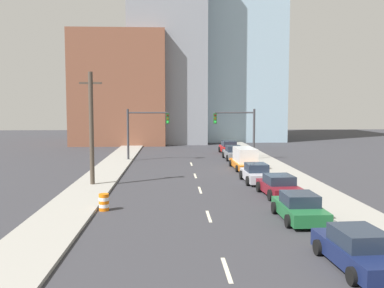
# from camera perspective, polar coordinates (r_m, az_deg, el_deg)

# --- Properties ---
(sidewalk_left) EXTENTS (3.06, 93.18, 0.17)m
(sidewalk_left) POSITION_cam_1_polar(r_m,az_deg,el_deg) (53.01, -8.90, -1.21)
(sidewalk_left) COLOR gray
(sidewalk_left) RESTS_ON ground
(sidewalk_right) EXTENTS (3.06, 93.18, 0.17)m
(sidewalk_right) POSITION_cam_1_polar(r_m,az_deg,el_deg) (53.57, 7.67, -1.13)
(sidewalk_right) COLOR gray
(sidewalk_right) RESTS_ON ground
(lane_stripe_at_9m) EXTENTS (0.16, 2.40, 0.01)m
(lane_stripe_at_9m) POSITION_cam_1_polar(r_m,az_deg,el_deg) (15.90, 4.64, -16.35)
(lane_stripe_at_9m) COLOR beige
(lane_stripe_at_9m) RESTS_ON ground
(lane_stripe_at_16m) EXTENTS (0.16, 2.40, 0.01)m
(lane_stripe_at_16m) POSITION_cam_1_polar(r_m,az_deg,el_deg) (22.94, 2.25, -9.60)
(lane_stripe_at_16m) COLOR beige
(lane_stripe_at_16m) RESTS_ON ground
(lane_stripe_at_23m) EXTENTS (0.16, 2.40, 0.01)m
(lane_stripe_at_23m) POSITION_cam_1_polar(r_m,az_deg,el_deg) (29.86, 1.07, -6.15)
(lane_stripe_at_23m) COLOR beige
(lane_stripe_at_23m) RESTS_ON ground
(lane_stripe_at_30m) EXTENTS (0.16, 2.40, 0.01)m
(lane_stripe_at_30m) POSITION_cam_1_polar(r_m,az_deg,el_deg) (35.87, 0.43, -4.26)
(lane_stripe_at_30m) COLOR beige
(lane_stripe_at_30m) RESTS_ON ground
(lane_stripe_at_37m) EXTENTS (0.16, 2.40, 0.01)m
(lane_stripe_at_37m) POSITION_cam_1_polar(r_m,az_deg,el_deg) (43.10, -0.09, -2.69)
(lane_stripe_at_37m) COLOR beige
(lane_stripe_at_37m) RESTS_ON ground
(building_brick_left) EXTENTS (14.00, 16.00, 16.93)m
(building_brick_left) POSITION_cam_1_polar(r_m,az_deg,el_deg) (70.10, -9.28, 7.15)
(building_brick_left) COLOR brown
(building_brick_left) RESTS_ON ground
(building_office_center) EXTENTS (12.00, 20.00, 29.05)m
(building_office_center) POSITION_cam_1_polar(r_m,az_deg,el_deg) (74.11, -3.24, 11.80)
(building_office_center) COLOR gray
(building_office_center) RESTS_ON ground
(building_glass_right) EXTENTS (13.00, 20.00, 34.02)m
(building_glass_right) POSITION_cam_1_polar(r_m,az_deg,el_deg) (79.31, 6.24, 13.14)
(building_glass_right) COLOR #99B7CC
(building_glass_right) RESTS_ON ground
(traffic_signal_left) EXTENTS (4.51, 0.35, 5.53)m
(traffic_signal_left) POSITION_cam_1_polar(r_m,az_deg,el_deg) (45.73, -6.83, 2.28)
(traffic_signal_left) COLOR #38383D
(traffic_signal_left) RESTS_ON ground
(traffic_signal_right) EXTENTS (4.51, 0.35, 5.53)m
(traffic_signal_right) POSITION_cam_1_polar(r_m,az_deg,el_deg) (46.22, 6.60, 2.31)
(traffic_signal_right) COLOR #38383D
(traffic_signal_right) RESTS_ON ground
(utility_pole_left_mid) EXTENTS (1.60, 0.32, 8.26)m
(utility_pole_left_mid) POSITION_cam_1_polar(r_m,az_deg,el_deg) (31.57, -13.26, 2.09)
(utility_pole_left_mid) COLOR #473D33
(utility_pole_left_mid) RESTS_ON ground
(traffic_barrel) EXTENTS (0.56, 0.56, 0.95)m
(traffic_barrel) POSITION_cam_1_polar(r_m,az_deg,el_deg) (24.52, -11.67, -7.61)
(traffic_barrel) COLOR orange
(traffic_barrel) RESTS_ON ground
(sedan_navy) EXTENTS (2.21, 4.68, 1.43)m
(sedan_navy) POSITION_cam_1_polar(r_m,az_deg,el_deg) (16.89, 21.29, -13.06)
(sedan_navy) COLOR #141E47
(sedan_navy) RESTS_ON ground
(sedan_green) EXTENTS (2.16, 4.37, 1.39)m
(sedan_green) POSITION_cam_1_polar(r_m,az_deg,el_deg) (22.72, 14.13, -8.24)
(sedan_green) COLOR #1E6033
(sedan_green) RESTS_ON ground
(sedan_maroon) EXTENTS (2.39, 4.55, 1.37)m
(sedan_maroon) POSITION_cam_1_polar(r_m,az_deg,el_deg) (28.43, 11.53, -5.52)
(sedan_maroon) COLOR maroon
(sedan_maroon) RESTS_ON ground
(sedan_silver) EXTENTS (2.11, 4.39, 1.45)m
(sedan_silver) POSITION_cam_1_polar(r_m,az_deg,el_deg) (33.13, 8.57, -3.93)
(sedan_silver) COLOR #B2B2BC
(sedan_silver) RESTS_ON ground
(box_truck_orange) EXTENTS (2.32, 5.87, 2.00)m
(box_truck_orange) POSITION_cam_1_polar(r_m,az_deg,el_deg) (39.76, 7.04, -2.01)
(box_truck_orange) COLOR orange
(box_truck_orange) RESTS_ON ground
(sedan_gray) EXTENTS (2.17, 4.75, 1.52)m
(sedan_gray) POSITION_cam_1_polar(r_m,az_deg,el_deg) (46.99, 5.59, -1.22)
(sedan_gray) COLOR slate
(sedan_gray) RESTS_ON ground
(sedan_red) EXTENTS (2.29, 4.42, 1.53)m
(sedan_red) POSITION_cam_1_polar(r_m,az_deg,el_deg) (53.02, 4.95, -0.50)
(sedan_red) COLOR red
(sedan_red) RESTS_ON ground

